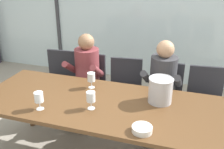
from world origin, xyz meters
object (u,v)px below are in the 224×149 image
(chair_right_of_center, at_px, (164,92))
(chair_near_curtain, at_px, (60,77))
(chair_center, at_px, (125,87))
(tasting_bowl, at_px, (142,129))
(wine_glass_near_bucket, at_px, (91,97))
(chair_left_of_center, at_px, (89,81))
(wine_glass_by_left_taster, at_px, (91,78))
(person_charcoal_jacket, at_px, (162,84))
(wine_glass_center_pour, at_px, (39,98))
(ice_bucket_primary, at_px, (160,90))
(dining_table, at_px, (101,108))
(chair_near_window_right, at_px, (205,98))
(person_maroon_top, at_px, (85,74))

(chair_right_of_center, bearing_deg, chair_near_curtain, 179.02)
(chair_center, relative_size, chair_right_of_center, 1.00)
(tasting_bowl, height_order, wine_glass_near_bucket, wine_glass_near_bucket)
(chair_left_of_center, bearing_deg, tasting_bowl, -51.62)
(wine_glass_near_bucket, bearing_deg, chair_near_curtain, 131.18)
(wine_glass_by_left_taster, bearing_deg, chair_right_of_center, 39.40)
(person_charcoal_jacket, height_order, wine_glass_near_bucket, person_charcoal_jacket)
(wine_glass_near_bucket, relative_size, wine_glass_center_pour, 1.00)
(ice_bucket_primary, distance_m, wine_glass_near_bucket, 0.68)
(chair_near_curtain, relative_size, chair_left_of_center, 1.00)
(dining_table, bearing_deg, ice_bucket_primary, 18.40)
(chair_near_curtain, height_order, chair_center, same)
(chair_near_curtain, xyz_separation_m, wine_glass_near_bucket, (0.92, -1.06, 0.37))
(wine_glass_near_bucket, bearing_deg, chair_near_window_right, 44.07)
(dining_table, height_order, person_maroon_top, person_maroon_top)
(chair_near_curtain, bearing_deg, chair_center, -6.30)
(wine_glass_center_pour, bearing_deg, chair_right_of_center, 48.83)
(dining_table, distance_m, chair_left_of_center, 1.06)
(chair_center, relative_size, tasting_bowl, 5.28)
(chair_left_of_center, bearing_deg, chair_right_of_center, -1.44)
(chair_near_curtain, bearing_deg, ice_bucket_primary, -29.80)
(person_maroon_top, bearing_deg, chair_near_window_right, 5.64)
(person_maroon_top, distance_m, wine_glass_near_bucket, 1.03)
(person_charcoal_jacket, xyz_separation_m, wine_glass_center_pour, (-0.99, -1.06, 0.19))
(chair_center, relative_size, person_maroon_top, 0.73)
(chair_near_window_right, bearing_deg, tasting_bowl, -119.46)
(tasting_bowl, bearing_deg, chair_left_of_center, 128.35)
(chair_right_of_center, bearing_deg, person_charcoal_jacket, -105.35)
(person_charcoal_jacket, height_order, wine_glass_center_pour, person_charcoal_jacket)
(person_charcoal_jacket, bearing_deg, chair_near_curtain, 176.30)
(wine_glass_center_pour, bearing_deg, chair_left_of_center, 90.92)
(chair_center, xyz_separation_m, tasting_bowl, (0.46, -1.23, 0.27))
(wine_glass_center_pour, bearing_deg, dining_table, 30.85)
(chair_center, height_order, chair_near_window_right, same)
(chair_left_of_center, distance_m, wine_glass_by_left_taster, 0.79)
(chair_near_window_right, relative_size, person_charcoal_jacket, 0.73)
(chair_left_of_center, xyz_separation_m, chair_center, (0.53, -0.03, 0.00))
(chair_near_curtain, xyz_separation_m, chair_right_of_center, (1.50, -0.03, 0.00))
(chair_right_of_center, relative_size, chair_near_window_right, 1.00)
(dining_table, relative_size, chair_center, 2.81)
(wine_glass_by_left_taster, bearing_deg, wine_glass_center_pour, -116.94)
(person_maroon_top, height_order, wine_glass_by_left_taster, person_maroon_top)
(chair_center, distance_m, tasting_bowl, 1.34)
(chair_center, bearing_deg, chair_left_of_center, 169.43)
(chair_left_of_center, height_order, person_charcoal_jacket, person_charcoal_jacket)
(person_maroon_top, height_order, ice_bucket_primary, person_maroon_top)
(ice_bucket_primary, relative_size, tasting_bowl, 1.50)
(person_maroon_top, bearing_deg, wine_glass_by_left_taster, -58.20)
(chair_right_of_center, bearing_deg, person_maroon_top, -173.09)
(chair_center, distance_m, wine_glass_center_pour, 1.33)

